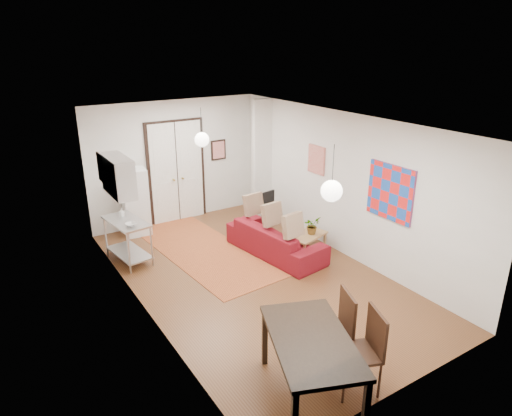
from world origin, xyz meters
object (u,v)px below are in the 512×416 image
fridge (136,202)px  dining_table (311,345)px  sofa (276,239)px  black_side_chair (260,204)px  dining_chair_near (324,321)px  kitchen_counter (128,235)px  coffee_table (308,237)px  dining_chair_far (351,341)px

fridge → dining_table: bearing=-81.3°
sofa → black_side_chair: bearing=-29.8°
dining_chair_near → sofa: bearing=177.5°
kitchen_counter → black_side_chair: 3.27m
dining_chair_near → black_side_chair: size_ratio=1.22×
sofa → fridge: bearing=30.5°
fridge → dining_table: (0.08, -6.13, 0.03)m
fridge → black_side_chair: (2.66, -1.04, -0.24)m
coffee_table → dining_chair_near: dining_chair_near is taller
coffee_table → black_side_chair: black_side_chair is taller
dining_table → dining_chair_near: dining_chair_near is taller
sofa → kitchen_counter: bearing=55.1°
coffee_table → dining_table: 4.24m
dining_chair_near → dining_chair_far: size_ratio=1.00×
dining_chair_far → coffee_table: bearing=170.5°
coffee_table → black_side_chair: bearing=90.9°
kitchen_counter → dining_chair_near: size_ratio=1.09×
coffee_table → fridge: fridge is taller
kitchen_counter → fridge: 1.39m
fridge → dining_table: 6.13m
fridge → dining_table: fridge is taller
black_side_chair → dining_chair_far: bearing=58.1°
dining_chair_near → dining_chair_far: (0.00, -0.52, 0.00)m
dining_chair_near → kitchen_counter: bearing=-142.5°
fridge → coffee_table: bearing=-38.4°
coffee_table → dining_chair_far: size_ratio=0.86×
sofa → fridge: (-2.05, 2.58, 0.44)m
fridge → dining_chair_far: bearing=-75.8°
dining_table → kitchen_counter: bearing=97.8°
kitchen_counter → fridge: bearing=56.1°
sofa → black_side_chair: size_ratio=2.50×
fridge → dining_chair_far: 6.23m
dining_chair_far → sofa: bearing=-179.4°
coffee_table → sofa: bearing=159.1°
coffee_table → fridge: 3.92m
coffee_table → dining_chair_near: 3.50m
fridge → dining_table: size_ratio=0.83×
sofa → coffee_table: 0.69m
dining_chair_near → dining_chair_far: same height
coffee_table → kitchen_counter: (-3.29, 1.58, 0.22)m
coffee_table → dining_chair_far: (-2.01, -3.37, 0.31)m
kitchen_counter → dining_chair_far: (1.27, -4.95, 0.09)m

